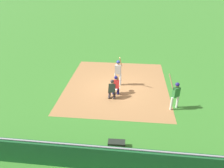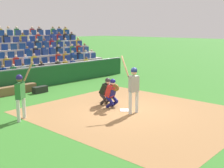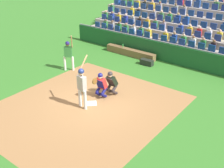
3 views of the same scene
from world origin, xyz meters
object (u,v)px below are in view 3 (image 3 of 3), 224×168
(home_plate_marker, at_px, (92,103))
(water_bottle_on_bench, at_px, (123,46))
(batter_at_plate, at_px, (82,83))
(home_plate_umpire, at_px, (111,82))
(on_deck_batter, at_px, (68,53))
(equipment_duffel_bag, at_px, (147,62))
(dugout_bench, at_px, (130,52))
(catcher_crouching, at_px, (101,84))

(home_plate_marker, distance_m, water_bottle_on_bench, 6.91)
(batter_at_plate, height_order, home_plate_umpire, batter_at_plate)
(home_plate_marker, height_order, batter_at_plate, batter_at_plate)
(home_plate_marker, xyz_separation_m, on_deck_batter, (3.62, -2.06, 1.06))
(batter_at_plate, distance_m, equipment_duffel_bag, 6.13)
(batter_at_plate, height_order, dugout_bench, batter_at_plate)
(water_bottle_on_bench, distance_m, equipment_duffel_bag, 2.48)
(batter_at_plate, bearing_deg, equipment_duffel_bag, -85.71)
(dugout_bench, xyz_separation_m, water_bottle_on_bench, (0.63, -0.02, 0.33))
(home_plate_marker, bearing_deg, on_deck_batter, -29.62)
(home_plate_marker, xyz_separation_m, batter_at_plate, (0.09, 0.49, 1.17))
(catcher_crouching, distance_m, equipment_duffel_bag, 4.88)
(water_bottle_on_bench, xyz_separation_m, equipment_duffel_bag, (-2.34, 0.73, -0.38))
(dugout_bench, relative_size, on_deck_batter, 1.66)
(batter_at_plate, relative_size, dugout_bench, 0.64)
(batter_at_plate, distance_m, catcher_crouching, 1.29)
(home_plate_marker, distance_m, equipment_duffel_bag, 5.56)
(dugout_bench, xyz_separation_m, on_deck_batter, (1.37, 4.18, 0.86))
(home_plate_marker, height_order, equipment_duffel_bag, equipment_duffel_bag)
(catcher_crouching, xyz_separation_m, home_plate_umpire, (-0.21, -0.55, -0.04))
(batter_at_plate, distance_m, home_plate_umpire, 1.84)
(catcher_crouching, relative_size, water_bottle_on_bench, 5.94)
(home_plate_marker, relative_size, equipment_duffel_bag, 0.56)
(home_plate_umpire, distance_m, water_bottle_on_bench, 5.85)
(home_plate_umpire, xyz_separation_m, dugout_bench, (2.40, -4.98, -0.47))
(batter_at_plate, height_order, equipment_duffel_bag, batter_at_plate)
(home_plate_marker, relative_size, catcher_crouching, 0.34)
(home_plate_marker, xyz_separation_m, equipment_duffel_bag, (0.54, -5.54, 0.15))
(equipment_duffel_bag, distance_m, on_deck_batter, 4.73)
(batter_at_plate, relative_size, catcher_crouching, 1.79)
(batter_at_plate, xyz_separation_m, equipment_duffel_bag, (0.45, -6.03, -1.02))
(home_plate_marker, bearing_deg, dugout_bench, -70.14)
(home_plate_marker, bearing_deg, water_bottle_on_bench, -65.29)
(home_plate_marker, relative_size, on_deck_batter, 0.20)
(home_plate_marker, relative_size, batter_at_plate, 0.19)
(batter_at_plate, xyz_separation_m, water_bottle_on_bench, (2.79, -6.75, -0.64))
(dugout_bench, distance_m, equipment_duffel_bag, 1.85)
(catcher_crouching, bearing_deg, home_plate_umpire, -110.52)
(batter_at_plate, height_order, on_deck_batter, batter_at_plate)
(equipment_duffel_bag, bearing_deg, home_plate_umpire, 96.86)
(catcher_crouching, distance_m, dugout_bench, 5.97)
(home_plate_umpire, xyz_separation_m, water_bottle_on_bench, (3.03, -5.00, -0.14))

